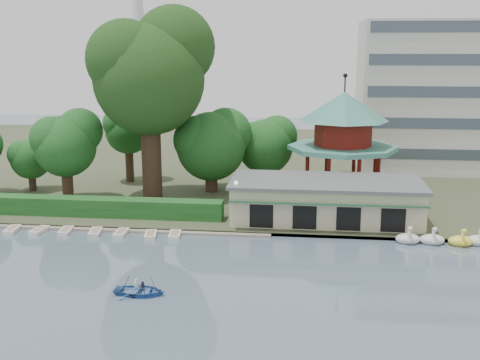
% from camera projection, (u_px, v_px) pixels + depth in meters
% --- Properties ---
extents(ground_plane, '(220.00, 220.00, 0.00)m').
position_uv_depth(ground_plane, '(178.00, 314.00, 39.20)').
color(ground_plane, slate).
rests_on(ground_plane, ground).
extents(shore, '(220.00, 70.00, 0.40)m').
position_uv_depth(shore, '(253.00, 162.00, 89.56)').
color(shore, '#424930').
rests_on(shore, ground).
extents(embankment, '(220.00, 0.60, 0.30)m').
position_uv_depth(embankment, '(218.00, 232.00, 55.94)').
color(embankment, gray).
rests_on(embankment, ground).
extents(dock, '(34.00, 1.60, 0.24)m').
position_uv_depth(dock, '(93.00, 228.00, 57.20)').
color(dock, gray).
rests_on(dock, ground).
extents(boathouse, '(18.60, 9.39, 3.90)m').
position_uv_depth(boathouse, '(326.00, 199.00, 58.85)').
color(boathouse, beige).
rests_on(boathouse, shore).
extents(pavilion, '(12.40, 12.40, 13.50)m').
position_uv_depth(pavilion, '(343.00, 133.00, 67.23)').
color(pavilion, beige).
rests_on(pavilion, shore).
extents(hedge, '(30.00, 2.00, 1.80)m').
position_uv_depth(hedge, '(75.00, 206.00, 60.48)').
color(hedge, '#1F5921').
rests_on(hedge, shore).
extents(lamp_post, '(0.36, 0.36, 4.28)m').
position_uv_depth(lamp_post, '(236.00, 195.00, 56.72)').
color(lamp_post, black).
rests_on(lamp_post, shore).
extents(big_tree, '(13.22, 12.32, 21.07)m').
position_uv_depth(big_tree, '(151.00, 69.00, 64.32)').
color(big_tree, '#3A281C').
rests_on(big_tree, shore).
extents(small_trees, '(40.12, 16.83, 10.13)m').
position_uv_depth(small_trees, '(140.00, 143.00, 69.46)').
color(small_trees, '#3A281C').
rests_on(small_trees, shore).
extents(swan_boats, '(13.41, 2.15, 1.92)m').
position_uv_depth(swan_boats, '(472.00, 241.00, 52.61)').
color(swan_boats, silver).
rests_on(swan_boats, ground).
extents(moored_rowboats, '(24.20, 2.75, 0.36)m').
position_uv_depth(moored_rowboats, '(53.00, 231.00, 56.15)').
color(moored_rowboats, silver).
rests_on(moored_rowboats, ground).
extents(rowboat_with_passengers, '(5.17, 3.76, 2.01)m').
position_uv_depth(rowboat_with_passengers, '(140.00, 288.00, 42.11)').
color(rowboat_with_passengers, '#396CB3').
rests_on(rowboat_with_passengers, ground).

